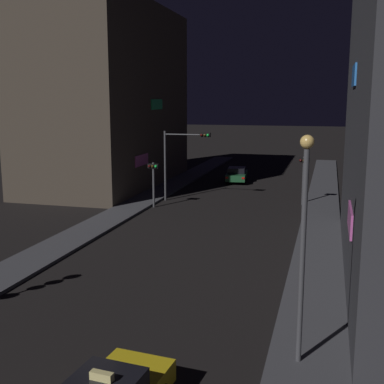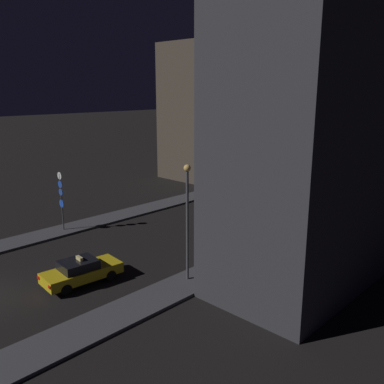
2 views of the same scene
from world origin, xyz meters
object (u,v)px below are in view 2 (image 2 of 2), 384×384
traffic_light_overhead (265,154)px  traffic_light_left_kerb (239,169)px  traffic_light_right_kerb (349,175)px  sign_pole_left (61,196)px  far_car (327,172)px  street_lamp_near_block (187,211)px  taxi (81,271)px

traffic_light_overhead → traffic_light_left_kerb: bearing=-116.3°
traffic_light_overhead → traffic_light_left_kerb: size_ratio=1.64×
traffic_light_right_kerb → sign_pole_left: bearing=-116.2°
traffic_light_left_kerb → traffic_light_right_kerb: 11.17m
far_car → street_lamp_near_block: street_lamp_near_block is taller
traffic_light_right_kerb → street_lamp_near_block: bearing=-87.2°
taxi → traffic_light_overhead: bearing=102.8°
traffic_light_left_kerb → sign_pole_left: size_ratio=0.73×
taxi → traffic_light_right_kerb: size_ratio=1.27×
far_car → traffic_light_left_kerb: bearing=-106.3°
traffic_light_left_kerb → street_lamp_near_block: (11.66, -19.81, 1.82)m
traffic_light_left_kerb → sign_pole_left: sign_pole_left is taller
far_car → traffic_light_left_kerb: size_ratio=1.39×
sign_pole_left → street_lamp_near_block: size_ratio=0.68×
traffic_light_overhead → taxi: bearing=-77.2°
traffic_light_overhead → traffic_light_left_kerb: traffic_light_overhead is taller
far_car → traffic_light_overhead: size_ratio=0.85×
taxi → street_lamp_near_block: size_ratio=0.69×
traffic_light_overhead → traffic_light_right_kerb: 9.31m
traffic_light_overhead → street_lamp_near_block: size_ratio=0.81×
traffic_light_right_kerb → sign_pole_left: sign_pole_left is taller
taxi → traffic_light_right_kerb: (3.04, 28.00, 1.87)m
traffic_light_overhead → traffic_light_right_kerb: (9.15, 1.13, -1.29)m
far_car → traffic_light_left_kerb: (-3.80, -12.99, 1.67)m
sign_pole_left → traffic_light_right_kerb: bearing=63.8°
traffic_light_overhead → street_lamp_near_block: (10.32, -22.51, 0.33)m
traffic_light_overhead → street_lamp_near_block: street_lamp_near_block is taller
traffic_light_left_kerb → traffic_light_right_kerb: bearing=20.1°
taxi → traffic_light_left_kerb: bearing=107.1°
traffic_light_left_kerb → far_car: bearing=73.7°
traffic_light_left_kerb → sign_pole_left: 20.35m
far_car → street_lamp_near_block: 33.91m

